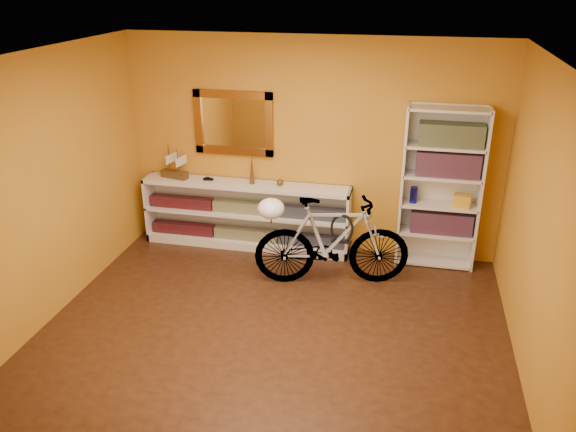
% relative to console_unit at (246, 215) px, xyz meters
% --- Properties ---
extents(floor, '(4.50, 4.00, 0.01)m').
position_rel_console_unit_xyz_m(floor, '(0.78, -1.81, -0.43)').
color(floor, black).
rests_on(floor, ground).
extents(ceiling, '(4.50, 4.00, 0.01)m').
position_rel_console_unit_xyz_m(ceiling, '(0.78, -1.81, 2.18)').
color(ceiling, silver).
rests_on(ceiling, ground).
extents(back_wall, '(4.50, 0.01, 2.60)m').
position_rel_console_unit_xyz_m(back_wall, '(0.78, 0.19, 0.88)').
color(back_wall, '#BB791C').
rests_on(back_wall, ground).
extents(left_wall, '(0.01, 4.00, 2.60)m').
position_rel_console_unit_xyz_m(left_wall, '(-1.47, -1.81, 0.88)').
color(left_wall, '#BB791C').
rests_on(left_wall, ground).
extents(right_wall, '(0.01, 4.00, 2.60)m').
position_rel_console_unit_xyz_m(right_wall, '(3.04, -1.81, 0.88)').
color(right_wall, '#BB791C').
rests_on(right_wall, ground).
extents(gilt_mirror, '(0.98, 0.06, 0.78)m').
position_rel_console_unit_xyz_m(gilt_mirror, '(-0.17, 0.15, 1.12)').
color(gilt_mirror, brown).
rests_on(gilt_mirror, back_wall).
extents(wall_socket, '(0.09, 0.02, 0.09)m').
position_rel_console_unit_xyz_m(wall_socket, '(1.68, 0.17, -0.17)').
color(wall_socket, silver).
rests_on(wall_socket, back_wall).
extents(console_unit, '(2.60, 0.35, 0.85)m').
position_rel_console_unit_xyz_m(console_unit, '(0.00, 0.00, 0.00)').
color(console_unit, silver).
rests_on(console_unit, floor).
extents(cd_row_lower, '(2.50, 0.13, 0.14)m').
position_rel_console_unit_xyz_m(cd_row_lower, '(-0.00, -0.02, -0.26)').
color(cd_row_lower, black).
rests_on(cd_row_lower, console_unit).
extents(cd_row_upper, '(2.50, 0.13, 0.14)m').
position_rel_console_unit_xyz_m(cd_row_upper, '(-0.00, -0.02, 0.11)').
color(cd_row_upper, '#1A5278').
rests_on(cd_row_upper, console_unit).
extents(model_ship, '(0.37, 0.21, 0.42)m').
position_rel_console_unit_xyz_m(model_ship, '(-0.92, 0.00, 0.63)').
color(model_ship, '#3F2A11').
rests_on(model_ship, console_unit).
extents(toy_car, '(0.00, 0.00, 0.00)m').
position_rel_console_unit_xyz_m(toy_car, '(-0.48, 0.00, 0.43)').
color(toy_car, black).
rests_on(toy_car, console_unit).
extents(bronze_ornament, '(0.06, 0.06, 0.38)m').
position_rel_console_unit_xyz_m(bronze_ornament, '(0.09, 0.00, 0.61)').
color(bronze_ornament, brown).
rests_on(bronze_ornament, console_unit).
extents(decorative_orb, '(0.08, 0.08, 0.08)m').
position_rel_console_unit_xyz_m(decorative_orb, '(0.44, 0.00, 0.47)').
color(decorative_orb, brown).
rests_on(decorative_orb, console_unit).
extents(bookcase, '(0.90, 0.30, 1.90)m').
position_rel_console_unit_xyz_m(bookcase, '(2.32, 0.03, 0.52)').
color(bookcase, silver).
rests_on(bookcase, floor).
extents(book_row_a, '(0.70, 0.22, 0.26)m').
position_rel_console_unit_xyz_m(book_row_a, '(2.37, 0.03, 0.12)').
color(book_row_a, maroon).
rests_on(book_row_a, bookcase).
extents(book_row_b, '(0.70, 0.22, 0.28)m').
position_rel_console_unit_xyz_m(book_row_b, '(2.37, 0.03, 0.83)').
color(book_row_b, maroon).
rests_on(book_row_b, bookcase).
extents(book_row_c, '(0.70, 0.22, 0.25)m').
position_rel_console_unit_xyz_m(book_row_c, '(2.37, 0.03, 1.16)').
color(book_row_c, navy).
rests_on(book_row_c, bookcase).
extents(travel_mug, '(0.08, 0.08, 0.19)m').
position_rel_console_unit_xyz_m(travel_mug, '(2.02, 0.01, 0.44)').
color(travel_mug, navy).
rests_on(travel_mug, bookcase).
extents(red_tin, '(0.14, 0.14, 0.16)m').
position_rel_console_unit_xyz_m(red_tin, '(2.12, 0.06, 1.12)').
color(red_tin, maroon).
rests_on(red_tin, bookcase).
extents(yellow_bag, '(0.21, 0.16, 0.15)m').
position_rel_console_unit_xyz_m(yellow_bag, '(2.57, -0.01, 0.41)').
color(yellow_bag, gold).
rests_on(yellow_bag, bookcase).
extents(bicycle, '(0.81, 1.80, 1.02)m').
position_rel_console_unit_xyz_m(bicycle, '(1.19, -0.70, 0.09)').
color(bicycle, silver).
rests_on(bicycle, floor).
extents(helmet, '(0.29, 0.28, 0.22)m').
position_rel_console_unit_xyz_m(helmet, '(0.54, -0.85, 0.48)').
color(helmet, white).
rests_on(helmet, bicycle).
extents(u_lock, '(0.25, 0.03, 0.25)m').
position_rel_console_unit_xyz_m(u_lock, '(1.29, -0.68, 0.24)').
color(u_lock, black).
rests_on(u_lock, bicycle).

